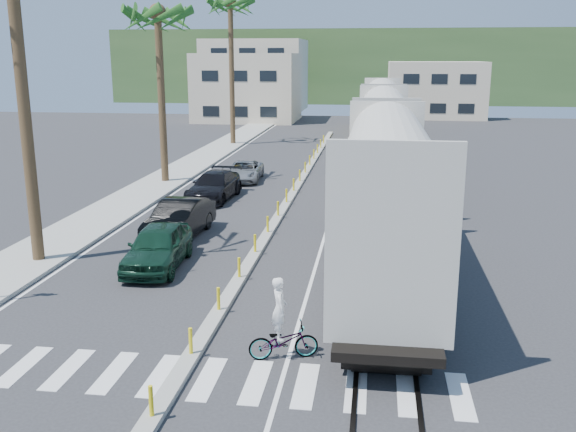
{
  "coord_description": "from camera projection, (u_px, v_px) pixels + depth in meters",
  "views": [
    {
      "loc": [
        4.56,
        -15.78,
        7.62
      ],
      "look_at": [
        1.5,
        6.59,
        2.0
      ],
      "focal_mm": 40.0,
      "sensor_mm": 36.0,
      "label": 1
    }
  ],
  "objects": [
    {
      "name": "buildings",
      "position": [
        295.0,
        82.0,
        86.3
      ],
      "size": [
        38.0,
        27.0,
        10.0
      ],
      "color": "beige",
      "rests_on": "ground"
    },
    {
      "name": "cyclist",
      "position": [
        283.0,
        333.0,
        16.52
      ],
      "size": [
        1.62,
        2.16,
        2.21
      ],
      "rotation": [
        0.0,
        0.0,
        1.86
      ],
      "color": "#9EA0A5",
      "rests_on": "ground"
    },
    {
      "name": "car_third",
      "position": [
        214.0,
        186.0,
        35.04
      ],
      "size": [
        2.8,
        5.46,
        1.5
      ],
      "primitive_type": "imported",
      "rotation": [
        0.0,
        0.0,
        -0.07
      ],
      "color": "black",
      "rests_on": "ground"
    },
    {
      "name": "median",
      "position": [
        294.0,
        192.0,
        36.79
      ],
      "size": [
        0.45,
        60.0,
        0.85
      ],
      "color": "gray",
      "rests_on": "ground"
    },
    {
      "name": "ground",
      "position": [
        202.0,
        342.0,
        17.62
      ],
      "size": [
        140.0,
        140.0,
        0.0
      ],
      "primitive_type": "plane",
      "color": "#28282B",
      "rests_on": "ground"
    },
    {
      "name": "sidewalk",
      "position": [
        177.0,
        173.0,
        42.75
      ],
      "size": [
        3.0,
        90.0,
        0.15
      ],
      "primitive_type": "cube",
      "color": "gray",
      "rests_on": "ground"
    },
    {
      "name": "lane_markings",
      "position": [
        271.0,
        176.0,
        41.93
      ],
      "size": [
        9.42,
        90.0,
        0.01
      ],
      "color": "silver",
      "rests_on": "ground"
    },
    {
      "name": "car_second",
      "position": [
        179.0,
        219.0,
        27.74
      ],
      "size": [
        2.58,
        5.17,
        1.6
      ],
      "primitive_type": "imported",
      "rotation": [
        0.0,
        0.0,
        -0.09
      ],
      "color": "black",
      "rests_on": "ground"
    },
    {
      "name": "hillside",
      "position": [
        352.0,
        66.0,
        112.31
      ],
      "size": [
        80.0,
        20.0,
        12.0
      ],
      "primitive_type": "cube",
      "color": "#385628",
      "rests_on": "ground"
    },
    {
      "name": "car_lead",
      "position": [
        158.0,
        247.0,
        23.69
      ],
      "size": [
        2.48,
        4.94,
        1.6
      ],
      "primitive_type": "imported",
      "rotation": [
        0.0,
        0.0,
        0.06
      ],
      "color": "#0F2F20",
      "rests_on": "ground"
    },
    {
      "name": "freight_train",
      "position": [
        383.0,
        133.0,
        40.74
      ],
      "size": [
        3.0,
        60.94,
        5.85
      ],
      "color": "beige",
      "rests_on": "ground"
    },
    {
      "name": "car_rear",
      "position": [
        244.0,
        171.0,
        40.41
      ],
      "size": [
        2.44,
        4.6,
        1.23
      ],
      "primitive_type": "imported",
      "rotation": [
        0.0,
        0.0,
        0.05
      ],
      "color": "#989B9D",
      "rests_on": "ground"
    },
    {
      "name": "rails",
      "position": [
        381.0,
        171.0,
        43.87
      ],
      "size": [
        1.56,
        100.0,
        0.06
      ],
      "color": "black",
      "rests_on": "ground"
    },
    {
      "name": "palm_trees",
      "position": [
        164.0,
        1.0,
        37.89
      ],
      "size": [
        3.5,
        37.2,
        13.75
      ],
      "color": "brown",
      "rests_on": "ground"
    },
    {
      "name": "crosswalk",
      "position": [
        180.0,
        377.0,
        15.69
      ],
      "size": [
        14.0,
        2.2,
        0.01
      ],
      "primitive_type": "cube",
      "color": "silver",
      "rests_on": "ground"
    }
  ]
}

